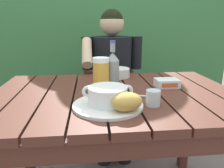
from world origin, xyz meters
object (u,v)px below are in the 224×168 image
at_px(beer_bottle, 113,70).
at_px(water_glass_small, 153,98).
at_px(diner_bowl, 118,73).
at_px(soup_bowl, 108,95).
at_px(bread_roll, 127,102).
at_px(beer_glass, 101,75).
at_px(serving_plate, 108,105).
at_px(person_eating, 112,73).
at_px(chair_near_diner, 110,92).
at_px(table_knife, 135,95).
at_px(butter_tub, 167,83).

height_order(beer_bottle, water_glass_small, beer_bottle).
bearing_deg(water_glass_small, diner_bowl, 98.94).
bearing_deg(soup_bowl, beer_bottle, 79.32).
bearing_deg(soup_bowl, bread_roll, -49.40).
xyz_separation_m(beer_glass, water_glass_small, (0.21, -0.22, -0.05)).
xyz_separation_m(serving_plate, water_glass_small, (0.19, -0.01, 0.03)).
distance_m(soup_bowl, beer_glass, 0.22).
bearing_deg(person_eating, beer_bottle, -95.73).
bearing_deg(serving_plate, person_eating, 82.80).
bearing_deg(person_eating, beer_glass, -100.90).
bearing_deg(soup_bowl, chair_near_diner, 83.99).
bearing_deg(table_knife, diner_bowl, 94.75).
height_order(serving_plate, water_glass_small, water_glass_small).
relative_size(soup_bowl, diner_bowl, 1.42).
bearing_deg(chair_near_diner, beer_bottle, -94.52).
bearing_deg(butter_tub, beer_glass, -172.91).
xyz_separation_m(water_glass_small, butter_tub, (0.16, 0.26, -0.01)).
bearing_deg(beer_bottle, person_eating, 84.27).
height_order(person_eating, diner_bowl, person_eating).
relative_size(serving_plate, soup_bowl, 1.39).
height_order(beer_glass, diner_bowl, beer_glass).
xyz_separation_m(soup_bowl, diner_bowl, (0.11, 0.51, -0.02)).
distance_m(beer_bottle, diner_bowl, 0.28).
relative_size(beer_bottle, water_glass_small, 3.76).
bearing_deg(table_knife, soup_bowl, -140.62).
bearing_deg(beer_bottle, chair_near_diner, 85.48).
height_order(butter_tub, table_knife, butter_tub).
distance_m(water_glass_small, table_knife, 0.14).
relative_size(soup_bowl, table_knife, 1.38).
relative_size(water_glass_small, butter_tub, 0.55).
xyz_separation_m(bread_roll, butter_tub, (0.28, 0.33, -0.03)).
xyz_separation_m(soup_bowl, bread_roll, (0.07, -0.08, -0.00)).
bearing_deg(bread_roll, chair_near_diner, 87.76).
distance_m(table_knife, diner_bowl, 0.40).
xyz_separation_m(person_eating, diner_bowl, (0.00, -0.34, 0.08)).
bearing_deg(soup_bowl, serving_plate, 63.43).
bearing_deg(person_eating, serving_plate, -97.20).
bearing_deg(chair_near_diner, water_glass_small, -85.60).
bearing_deg(serving_plate, water_glass_small, -2.24).
relative_size(bread_roll, water_glass_small, 2.16).
bearing_deg(bread_roll, diner_bowl, 85.69).
distance_m(soup_bowl, water_glass_small, 0.19).
bearing_deg(table_knife, beer_glass, 149.49).
relative_size(chair_near_diner, beer_glass, 5.62).
distance_m(beer_glass, butter_tub, 0.37).
distance_m(serving_plate, butter_tub, 0.43).
bearing_deg(diner_bowl, butter_tub, -46.97).
bearing_deg(soup_bowl, beer_glass, 94.28).
xyz_separation_m(water_glass_small, table_knife, (-0.05, 0.13, -0.03)).
relative_size(serving_plate, bread_roll, 2.03).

